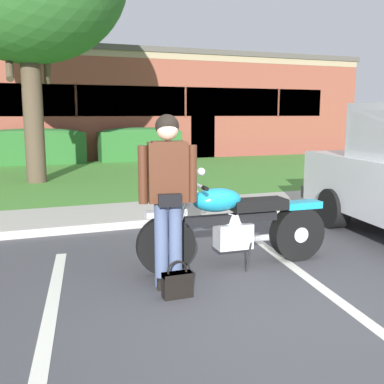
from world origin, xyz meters
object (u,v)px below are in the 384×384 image
object	(u,v)px
handbag	(177,282)
brick_building	(63,106)
hedge_left	(34,146)
hedge_center_left	(140,144)
motorcycle	(241,224)
rider_person	(168,188)

from	to	relation	value
handbag	brick_building	size ratio (longest dim) A/B	0.01
handbag	hedge_left	size ratio (longest dim) A/B	0.11
hedge_center_left	motorcycle	bearing A→B (deg)	-98.71
motorcycle	hedge_center_left	bearing A→B (deg)	81.29
motorcycle	hedge_left	bearing A→B (deg)	98.92
rider_person	hedge_left	bearing A→B (deg)	94.16
hedge_center_left	brick_building	size ratio (longest dim) A/B	0.12
motorcycle	handbag	distance (m)	1.20
brick_building	hedge_center_left	bearing A→B (deg)	-70.31
rider_person	hedge_center_left	distance (m)	12.22
rider_person	brick_building	world-z (taller)	brick_building
rider_person	hedge_left	size ratio (longest dim) A/B	0.52
hedge_left	hedge_center_left	bearing A→B (deg)	0.00
motorcycle	handbag	size ratio (longest dim) A/B	6.23
handbag	hedge_center_left	world-z (taller)	hedge_center_left
hedge_left	hedge_center_left	world-z (taller)	same
handbag	hedge_center_left	distance (m)	12.54
hedge_center_left	hedge_left	bearing A→B (deg)	-180.00
hedge_left	brick_building	bearing A→B (deg)	75.71
rider_person	brick_building	xyz separation A→B (m)	(0.63, 17.79, 1.09)
hedge_left	hedge_center_left	xyz separation A→B (m)	(3.60, 0.00, 0.00)
motorcycle	hedge_left	distance (m)	11.75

